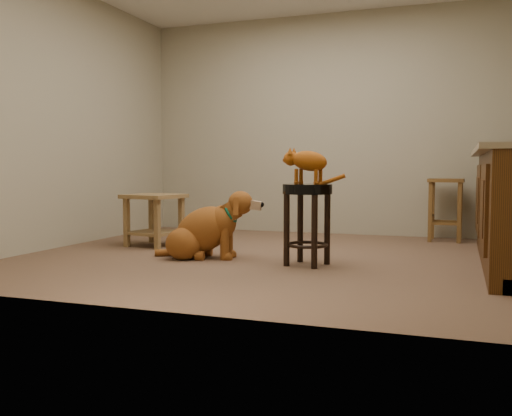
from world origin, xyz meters
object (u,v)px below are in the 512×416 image
at_px(padded_stool, 307,208).
at_px(wood_stool, 446,209).
at_px(golden_retriever, 205,231).
at_px(tabby_kitten, 306,162).
at_px(side_table, 154,212).

bearing_deg(padded_stool, wood_stool, 62.91).
relative_size(golden_retriever, tabby_kitten, 1.87).
height_order(golden_retriever, tabby_kitten, tabby_kitten).
bearing_deg(padded_stool, tabby_kitten, 162.98).
distance_m(padded_stool, wood_stool, 2.23).
bearing_deg(wood_stool, tabby_kitten, -117.40).
height_order(padded_stool, golden_retriever, padded_stool).
xyz_separation_m(wood_stool, tabby_kitten, (-1.03, -1.98, 0.48)).
bearing_deg(padded_stool, golden_retriever, 176.22).
distance_m(wood_stool, golden_retriever, 2.74).
relative_size(side_table, tabby_kitten, 1.10).
height_order(wood_stool, tabby_kitten, tabby_kitten).
height_order(side_table, tabby_kitten, tabby_kitten).
xyz_separation_m(padded_stool, wood_stool, (1.01, 1.98, -0.12)).
height_order(side_table, golden_retriever, golden_retriever).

